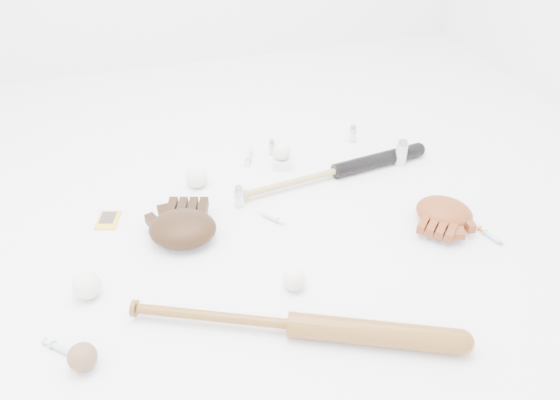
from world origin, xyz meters
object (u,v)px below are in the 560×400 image
object	(u,v)px
glove_dark	(183,228)
pedestal	(282,163)
bat_dark	(336,171)
bat_wood	(292,325)

from	to	relation	value
glove_dark	pedestal	distance (m)	0.55
bat_dark	bat_wood	size ratio (longest dim) A/B	0.85
bat_dark	glove_dark	xyz separation A→B (m)	(-0.62, -0.19, 0.02)
bat_dark	glove_dark	world-z (taller)	glove_dark
bat_wood	glove_dark	world-z (taller)	glove_dark
bat_wood	pedestal	world-z (taller)	bat_wood
bat_dark	pedestal	bearing A→B (deg)	136.34
bat_dark	pedestal	world-z (taller)	bat_dark
bat_wood	glove_dark	size ratio (longest dim) A/B	3.59
bat_dark	bat_wood	world-z (taller)	bat_wood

